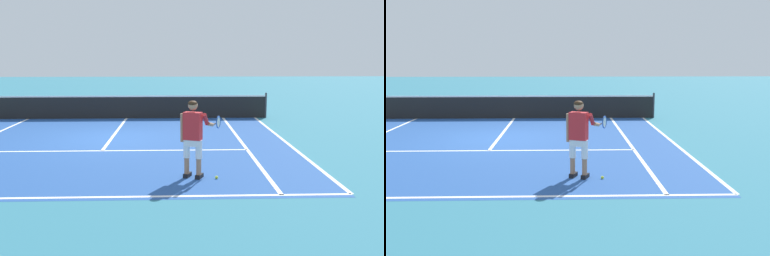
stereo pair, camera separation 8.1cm
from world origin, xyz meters
TOP-DOWN VIEW (x-y plane):
  - ground_plane at (0.00, 0.00)m, footprint 80.00×80.00m
  - court_inner_surface at (0.00, -0.68)m, footprint 10.98×10.93m
  - line_baseline at (0.00, -5.95)m, footprint 10.98×0.10m
  - line_service at (0.00, -1.82)m, footprint 8.23×0.10m
  - line_centre_service at (0.00, 1.38)m, footprint 0.10×6.40m
  - line_singles_right at (4.12, -0.68)m, footprint 0.10×10.53m
  - line_doubles_right at (5.49, -0.68)m, footprint 0.10×10.53m
  - tennis_net at (0.00, 4.58)m, footprint 11.96×0.08m
  - tennis_player at (2.46, -4.66)m, footprint 0.96×0.98m
  - tennis_ball_near_feet at (2.96, -4.77)m, footprint 0.07×0.07m

SIDE VIEW (x-z plane):
  - ground_plane at x=0.00m, z-range 0.00..0.00m
  - court_inner_surface at x=0.00m, z-range 0.00..0.00m
  - line_baseline at x=0.00m, z-range 0.00..0.01m
  - line_service at x=0.00m, z-range 0.00..0.01m
  - line_centre_service at x=0.00m, z-range 0.00..0.01m
  - line_singles_right at x=4.12m, z-range 0.00..0.01m
  - line_doubles_right at x=5.49m, z-range 0.00..0.01m
  - tennis_ball_near_feet at x=2.96m, z-range 0.00..0.07m
  - tennis_net at x=0.00m, z-range -0.04..1.03m
  - tennis_player at x=2.46m, z-range 0.13..1.85m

